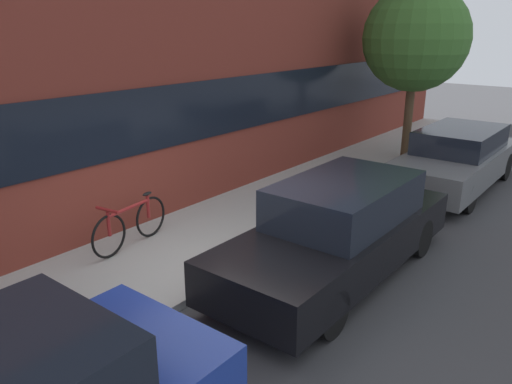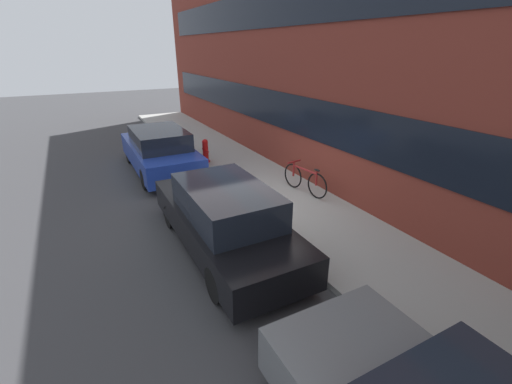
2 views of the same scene
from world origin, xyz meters
The scene contains 6 objects.
ground_plane centered at (0.00, 0.00, 0.00)m, with size 56.00×56.00×0.00m, color #38383A.
sidewalk_strip centered at (0.00, 1.25, 0.06)m, with size 28.00×2.50×0.12m.
parked_car_black centered at (1.21, -1.05, 0.69)m, with size 4.47×1.61×1.40m.
parked_car_grey centered at (6.43, -1.05, 0.67)m, with size 4.50×1.64×1.33m.
bicycle centered at (-0.23, 1.87, 0.51)m, with size 1.61×0.44×0.78m.
street_tree centered at (8.05, 0.77, 3.15)m, with size 2.66×2.66×4.38m.
Camera 1 is at (-4.72, -4.21, 3.47)m, focal length 35.00 mm.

